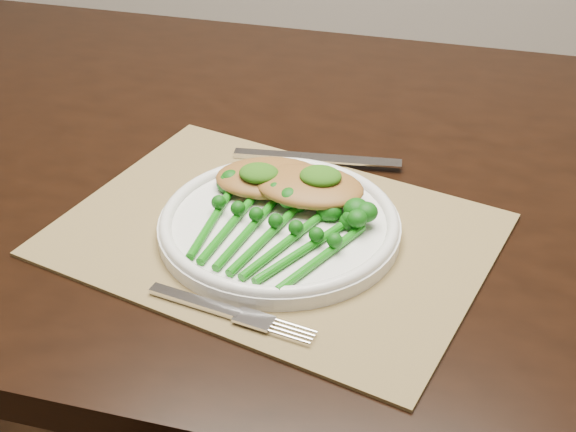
% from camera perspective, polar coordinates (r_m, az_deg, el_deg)
% --- Properties ---
extents(dining_table, '(1.68, 1.05, 0.75)m').
position_cam_1_polar(dining_table, '(1.26, 0.71, -10.98)').
color(dining_table, black).
rests_on(dining_table, ground).
extents(placemat, '(0.55, 0.47, 0.00)m').
position_cam_1_polar(placemat, '(0.89, -1.00, -1.32)').
color(placemat, olive).
rests_on(placemat, dining_table).
extents(dinner_plate, '(0.27, 0.27, 0.02)m').
position_cam_1_polar(dinner_plate, '(0.88, -0.62, -0.56)').
color(dinner_plate, white).
rests_on(dinner_plate, placemat).
extents(knife, '(0.21, 0.02, 0.01)m').
position_cam_1_polar(knife, '(1.02, 0.92, 4.21)').
color(knife, silver).
rests_on(knife, placemat).
extents(fork, '(0.18, 0.06, 0.01)m').
position_cam_1_polar(fork, '(0.78, -3.39, -7.07)').
color(fork, silver).
rests_on(fork, placemat).
extents(chicken_fillet_left, '(0.14, 0.11, 0.03)m').
position_cam_1_polar(chicken_fillet_left, '(0.93, -1.29, 2.74)').
color(chicken_fillet_left, '#98652C').
rests_on(chicken_fillet_left, dinner_plate).
extents(chicken_fillet_right, '(0.14, 0.10, 0.03)m').
position_cam_1_polar(chicken_fillet_right, '(0.91, 1.49, 2.14)').
color(chicken_fillet_right, '#98652C').
rests_on(chicken_fillet_right, dinner_plate).
extents(pesto_dollop_left, '(0.05, 0.04, 0.02)m').
position_cam_1_polar(pesto_dollop_left, '(0.91, -2.08, 3.07)').
color(pesto_dollop_left, '#19460A').
rests_on(pesto_dollop_left, chicken_fillet_left).
extents(pesto_dollop_right, '(0.05, 0.04, 0.02)m').
position_cam_1_polar(pesto_dollop_right, '(0.90, 2.33, 2.86)').
color(pesto_dollop_right, '#19460A').
rests_on(pesto_dollop_right, chicken_fillet_right).
extents(broccolini_bundle, '(0.21, 0.22, 0.04)m').
position_cam_1_polar(broccolini_bundle, '(0.85, -1.61, -1.56)').
color(broccolini_bundle, '#11680D').
rests_on(broccolini_bundle, dinner_plate).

